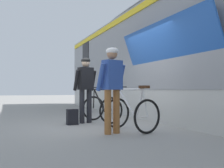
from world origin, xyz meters
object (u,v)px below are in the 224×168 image
bicycle_far_black (102,108)px  backpack_on_platform (72,117)px  cyclist_near_in_blue (112,82)px  train_car (175,58)px  bicycle_near_white (131,112)px  cyclist_far_in_dark (86,84)px

bicycle_far_black → backpack_on_platform: bearing=-161.6°
cyclist_near_in_blue → bicycle_far_black: bearing=77.0°
train_car → bicycle_far_black: 3.31m
cyclist_near_in_blue → train_car: bearing=39.3°
bicycle_near_white → bicycle_far_black: size_ratio=1.03×
cyclist_near_in_blue → cyclist_far_in_dark: bearing=90.5°
cyclist_near_in_blue → cyclist_far_in_dark: (-0.02, 1.98, 0.00)m
train_car → cyclist_far_in_dark: (-3.32, -0.73, -0.91)m
train_car → backpack_on_platform: (-3.74, -0.98, -1.77)m
train_car → cyclist_far_in_dark: train_car is taller
backpack_on_platform → cyclist_near_in_blue: bearing=-79.9°
bicycle_far_black → backpack_on_platform: (-0.90, -0.30, -0.20)m
bicycle_near_white → cyclist_far_in_dark: bearing=107.1°
cyclist_far_in_dark → bicycle_near_white: size_ratio=1.45×
train_car → backpack_on_platform: 4.25m
cyclist_near_in_blue → bicycle_far_black: (0.47, 2.02, -0.65)m
cyclist_near_in_blue → bicycle_far_black: cyclist_near_in_blue is taller
cyclist_near_in_blue → bicycle_near_white: cyclist_near_in_blue is taller
train_car → cyclist_far_in_dark: 3.52m
train_car → cyclist_near_in_blue: size_ratio=9.53×
train_car → bicycle_far_black: train_car is taller
bicycle_near_white → bicycle_far_black: 1.82m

